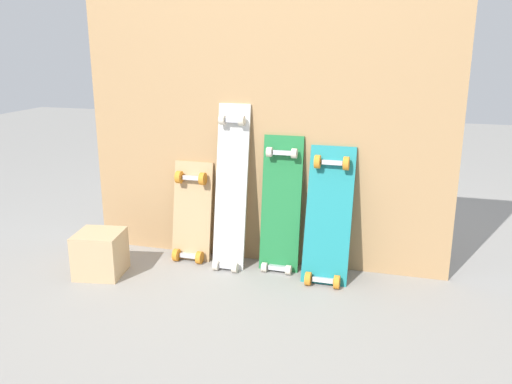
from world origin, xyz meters
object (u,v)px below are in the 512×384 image
skateboard_white (231,194)px  skateboard_teal (328,221)px  skateboard_green (281,210)px  wooden_crate (100,253)px  skateboard_natural (192,217)px

skateboard_white → skateboard_teal: size_ratio=1.27×
skateboard_green → wooden_crate: (-0.91, -0.36, -0.21)m
skateboard_white → wooden_crate: 0.77m
skateboard_natural → skateboard_green: (0.52, 0.00, 0.08)m
skateboard_teal → skateboard_green: bearing=167.7°
skateboard_green → skateboard_teal: (0.27, -0.06, -0.02)m
skateboard_white → skateboard_green: size_ratio=1.20×
skateboard_white → wooden_crate: (-0.63, -0.33, -0.29)m
skateboard_natural → wooden_crate: (-0.38, -0.35, -0.13)m
skateboard_white → skateboard_green: 0.29m
skateboard_green → wooden_crate: size_ratio=3.38×
skateboard_white → skateboard_teal: 0.55m
skateboard_white → skateboard_green: skateboard_white is taller
skateboard_green → skateboard_natural: bearing=-179.8°
skateboard_white → skateboard_teal: bearing=-3.1°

